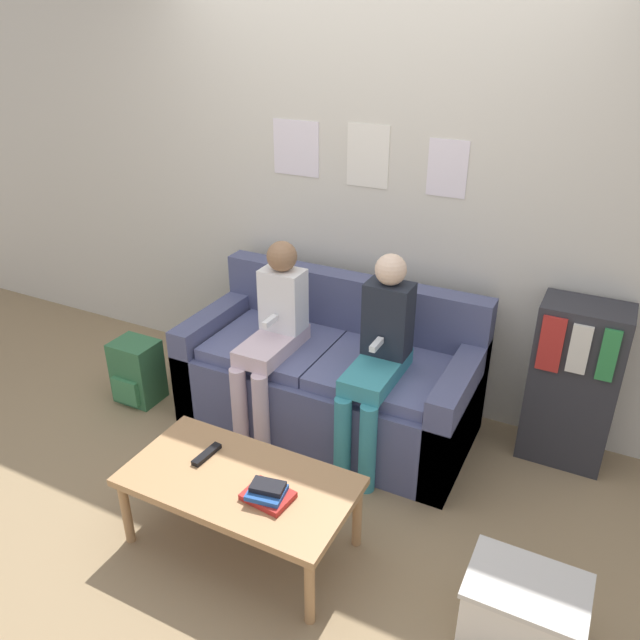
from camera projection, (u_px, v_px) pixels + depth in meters
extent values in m
plane|color=#937A56|center=(289.00, 470.00, 3.39)|extent=(10.00, 10.00, 0.00)
cube|color=beige|center=(369.00, 191.00, 3.60)|extent=(8.00, 0.06, 2.60)
cube|color=silver|center=(296.00, 148.00, 3.66)|extent=(0.30, 0.00, 0.32)
cube|color=white|center=(368.00, 156.00, 3.48)|extent=(0.25, 0.00, 0.35)
cube|color=silver|center=(447.00, 169.00, 3.30)|extent=(0.22, 0.00, 0.30)
cube|color=#4C5175|center=(328.00, 393.00, 3.67)|extent=(1.67, 0.78, 0.44)
cube|color=#4C5175|center=(352.00, 307.00, 3.73)|extent=(1.67, 0.14, 0.40)
cube|color=#4C5175|center=(220.00, 352.00, 3.94)|extent=(0.14, 0.78, 0.60)
cube|color=#4C5175|center=(456.00, 416.00, 3.32)|extent=(0.14, 0.78, 0.60)
cube|color=slate|center=(273.00, 344.00, 3.66)|extent=(0.67, 0.62, 0.07)
cube|color=slate|center=(381.00, 372.00, 3.38)|extent=(0.67, 0.62, 0.07)
cube|color=#AD7F51|center=(239.00, 482.00, 2.77)|extent=(1.03, 0.55, 0.04)
cylinder|color=#AD7F51|center=(126.00, 512.00, 2.86)|extent=(0.04, 0.04, 0.34)
cylinder|color=#AD7F51|center=(310.00, 591.00, 2.48)|extent=(0.04, 0.04, 0.34)
cylinder|color=#AD7F51|center=(189.00, 455.00, 3.24)|extent=(0.04, 0.04, 0.34)
cylinder|color=#AD7F51|center=(357.00, 515.00, 2.85)|extent=(0.04, 0.04, 0.34)
cylinder|color=silver|center=(240.00, 409.00, 3.45)|extent=(0.09, 0.09, 0.51)
cylinder|color=silver|center=(261.00, 416.00, 3.40)|extent=(0.09, 0.09, 0.51)
cube|color=silver|center=(272.00, 344.00, 3.49)|extent=(0.23, 0.49, 0.09)
cube|color=white|center=(283.00, 299.00, 3.50)|extent=(0.24, 0.16, 0.36)
sphere|color=#8C6647|center=(282.00, 256.00, 3.38)|extent=(0.17, 0.17, 0.17)
cube|color=white|center=(270.00, 321.00, 3.41)|extent=(0.03, 0.12, 0.03)
cylinder|color=teal|center=(342.00, 441.00, 3.20)|extent=(0.09, 0.09, 0.51)
cylinder|color=teal|center=(368.00, 449.00, 3.14)|extent=(0.09, 0.09, 0.51)
cube|color=teal|center=(376.00, 371.00, 3.24)|extent=(0.23, 0.49, 0.09)
cube|color=#1E232D|center=(388.00, 319.00, 3.24)|extent=(0.24, 0.16, 0.40)
sphere|color=beige|center=(391.00, 270.00, 3.11)|extent=(0.16, 0.16, 0.16)
cube|color=white|center=(376.00, 345.00, 3.15)|extent=(0.03, 0.12, 0.03)
cube|color=black|center=(207.00, 454.00, 2.90)|extent=(0.05, 0.17, 0.02)
cube|color=red|center=(268.00, 496.00, 2.65)|extent=(0.22, 0.17, 0.03)
cube|color=#23519E|center=(267.00, 493.00, 2.63)|extent=(0.17, 0.15, 0.02)
cube|color=black|center=(268.00, 487.00, 2.63)|extent=(0.16, 0.11, 0.02)
cube|color=#2D2D33|center=(573.00, 384.00, 3.30)|extent=(0.44, 0.28, 0.93)
cube|color=red|center=(551.00, 344.00, 3.11)|extent=(0.11, 0.02, 0.30)
cube|color=silver|center=(579.00, 349.00, 3.06)|extent=(0.09, 0.02, 0.26)
cube|color=#2D8442|center=(608.00, 356.00, 3.00)|extent=(0.08, 0.02, 0.28)
cube|color=silver|center=(522.00, 613.00, 2.42)|extent=(0.43, 0.31, 0.28)
cube|color=beige|center=(528.00, 586.00, 2.36)|extent=(0.45, 0.33, 0.02)
cube|color=#336B42|center=(138.00, 371.00, 3.92)|extent=(0.27, 0.22, 0.41)
cube|color=#3D804F|center=(125.00, 392.00, 3.86)|extent=(0.19, 0.03, 0.16)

